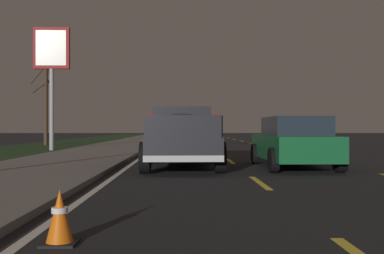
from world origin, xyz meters
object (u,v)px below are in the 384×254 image
pickup_truck (181,135)px  sedan_green (294,142)px  gas_price_sign (52,58)px  traffic_cone_near (60,217)px  bare_tree_far (46,100)px

pickup_truck → sedan_green: bearing=-95.0°
gas_price_sign → traffic_cone_near: 21.08m
pickup_truck → bare_tree_far: bearing=28.2°
bare_tree_far → traffic_cone_near: (-26.77, -8.16, -2.78)m
bare_tree_far → traffic_cone_near: bare_tree_far is taller
sedan_green → bare_tree_far: 22.05m
sedan_green → traffic_cone_near: bearing=152.7°
bare_tree_far → pickup_truck: bearing=-151.8°
bare_tree_far → traffic_cone_near: size_ratio=10.96×
pickup_truck → gas_price_sign: gas_price_sign is taller
bare_tree_far → gas_price_sign: bearing=-161.0°
pickup_truck → traffic_cone_near: (-9.24, 1.23, -0.70)m
gas_price_sign → traffic_cone_near: gas_price_sign is taller
gas_price_sign → bare_tree_far: (7.02, 2.42, -1.83)m
sedan_green → bare_tree_far: (17.83, 12.77, 2.28)m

